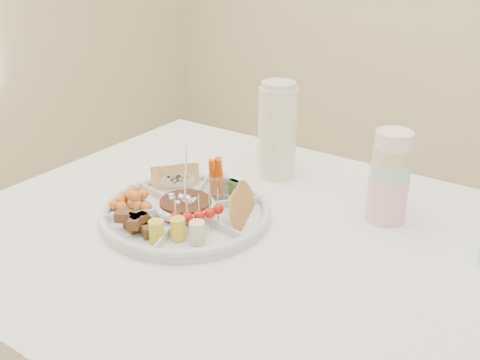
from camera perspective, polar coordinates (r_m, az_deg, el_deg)
The scene contains 10 objects.
party_tray at distance 1.22m, azimuth -5.78°, elevation -3.15°, with size 0.38×0.38×0.04m, color silver.
bean_dip at distance 1.22m, azimuth -5.80°, elevation -2.84°, with size 0.12×0.12×0.04m, color #5D3713.
tortillas at distance 1.17m, azimuth 0.15°, elevation -2.99°, with size 0.11×0.11×0.06m, color #C5863D, non-canonical shape.
carrot_cucumber at distance 1.28m, azimuth -1.41°, elevation 0.43°, with size 0.10×0.10×0.09m, color #F05201, non-canonical shape.
pita_raisins at distance 1.33m, azimuth -6.81°, elevation 0.23°, with size 0.12×0.12×0.06m, color tan, non-canonical shape.
cherries at distance 1.26m, azimuth -11.37°, elevation -1.86°, with size 0.11×0.11×0.04m, color orange, non-canonical shape.
granola_chunks at distance 1.15m, azimuth -10.80°, elevation -4.69°, with size 0.10×0.10×0.04m, color brown, non-canonical shape.
banana_tomato at distance 1.09m, azimuth -4.66°, elevation -4.55°, with size 0.10×0.10×0.09m, color #EEE26B, non-canonical shape.
cup_stack at distance 1.21m, azimuth 15.75°, elevation 1.08°, with size 0.09×0.09×0.25m, color silver.
thermos at distance 1.39m, azimuth 4.00°, elevation 5.41°, with size 0.10×0.10×0.26m, color #EAEBCD.
Camera 1 is at (0.43, -0.84, 1.35)m, focal length 40.00 mm.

